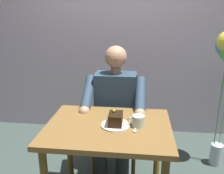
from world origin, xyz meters
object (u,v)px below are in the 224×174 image
at_px(chair, 116,118).
at_px(seated_person, 115,113).
at_px(dessert_spoon, 135,129).
at_px(coffee_cup, 138,121).
at_px(cake_slice, 116,119).
at_px(dining_table, 108,139).

distance_m(chair, seated_person, 0.22).
relative_size(seated_person, dessert_spoon, 8.46).
xyz_separation_m(chair, seated_person, (-0.00, 0.18, 0.13)).
height_order(chair, coffee_cup, chair).
bearing_deg(chair, dessert_spoon, 105.89).
bearing_deg(dessert_spoon, seated_person, -68.64).
bearing_deg(cake_slice, dining_table, 3.67).
bearing_deg(dessert_spoon, chair, -74.11).
relative_size(chair, seated_person, 0.75).
bearing_deg(dining_table, coffee_cup, -177.66).
xyz_separation_m(chair, cake_slice, (-0.05, 0.61, 0.27)).
relative_size(chair, coffee_cup, 7.61).
height_order(dining_table, seated_person, seated_person).
height_order(seated_person, dessert_spoon, seated_person).
relative_size(chair, cake_slice, 6.96).
relative_size(dining_table, seated_person, 0.72).
height_order(cake_slice, dessert_spoon, cake_slice).
relative_size(dining_table, chair, 0.96).
bearing_deg(seated_person, coffee_cup, 115.81).
bearing_deg(cake_slice, dessert_spoon, 162.95).
xyz_separation_m(cake_slice, coffee_cup, (-0.15, -0.01, -0.01)).
bearing_deg(dessert_spoon, cake_slice, -17.05).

